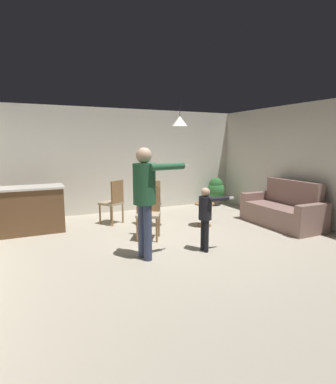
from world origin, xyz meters
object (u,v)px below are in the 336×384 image
(dining_chair_by_counter, at_px, (114,200))
(potted_plant_corner, at_px, (216,190))
(person_adult, at_px, (145,191))
(couch_floral, at_px, (283,211))
(spare_remote_on_table, at_px, (205,202))
(side_table_by_couch, at_px, (204,212))
(dining_chair_near_wall, at_px, (150,201))
(person_child, at_px, (206,212))
(dining_chair_centre_back, at_px, (149,210))
(kitchen_counter, at_px, (32,210))

(dining_chair_by_counter, height_order, potted_plant_corner, dining_chair_by_counter)
(person_adult, distance_m, dining_chair_by_counter, 2.31)
(couch_floral, distance_m, spare_remote_on_table, 1.77)
(side_table_by_couch, height_order, dining_chair_near_wall, dining_chair_near_wall)
(person_adult, xyz_separation_m, potted_plant_corner, (3.38, 3.05, -0.64))
(dining_chair_near_wall, bearing_deg, person_child, -93.44)
(dining_chair_by_counter, relative_size, dining_chair_centre_back, 1.00)
(couch_floral, height_order, spare_remote_on_table, couch_floral)
(side_table_by_couch, bearing_deg, couch_floral, -22.85)
(person_adult, distance_m, potted_plant_corner, 4.59)
(couch_floral, distance_m, dining_chair_by_counter, 3.80)
(side_table_by_couch, xyz_separation_m, spare_remote_on_table, (0.02, 0.02, 0.21))
(dining_chair_near_wall, bearing_deg, side_table_by_couch, -39.56)
(side_table_by_couch, distance_m, dining_chair_near_wall, 1.22)
(person_adult, height_order, dining_chair_near_wall, person_adult)
(kitchen_counter, relative_size, spare_remote_on_table, 9.69)
(dining_chair_by_counter, relative_size, dining_chair_near_wall, 1.00)
(person_child, bearing_deg, couch_floral, 107.10)
(side_table_by_couch, xyz_separation_m, potted_plant_corner, (1.53, 1.82, 0.12))
(side_table_by_couch, relative_size, dining_chair_near_wall, 0.52)
(person_child, xyz_separation_m, potted_plant_corner, (2.35, 3.17, -0.23))
(spare_remote_on_table, bearing_deg, couch_floral, -23.60)
(dining_chair_near_wall, relative_size, potted_plant_corner, 1.23)
(dining_chair_by_counter, relative_size, spare_remote_on_table, 7.69)
(dining_chair_near_wall, bearing_deg, potted_plant_corner, 15.44)
(couch_floral, bearing_deg, person_adult, 98.84)
(person_adult, bearing_deg, spare_remote_on_table, 115.36)
(potted_plant_corner, bearing_deg, person_adult, -137.92)
(couch_floral, bearing_deg, side_table_by_couch, 67.18)
(couch_floral, distance_m, side_table_by_couch, 1.77)
(kitchen_counter, distance_m, dining_chair_centre_back, 2.44)
(side_table_by_couch, height_order, person_adult, person_adult)
(dining_chair_near_wall, distance_m, dining_chair_centre_back, 0.94)
(side_table_by_couch, bearing_deg, dining_chair_by_counter, 149.86)
(person_child, bearing_deg, person_adult, -94.85)
(kitchen_counter, xyz_separation_m, dining_chair_near_wall, (2.39, -0.50, 0.07))
(couch_floral, bearing_deg, dining_chair_near_wall, 64.51)
(side_table_by_couch, xyz_separation_m, person_child, (-0.82, -1.35, 0.35))
(kitchen_counter, xyz_separation_m, person_adult, (1.59, -2.31, 0.61))
(couch_floral, height_order, person_child, person_child)
(person_adult, distance_m, dining_chair_centre_back, 1.18)
(dining_chair_near_wall, distance_m, spare_remote_on_table, 1.21)
(kitchen_counter, relative_size, person_adult, 0.72)
(dining_chair_near_wall, xyz_separation_m, dining_chair_centre_back, (-0.37, -0.86, 0.00))
(dining_chair_by_counter, bearing_deg, side_table_by_couch, -63.56)
(person_adult, bearing_deg, couch_floral, 90.57)
(person_adult, xyz_separation_m, person_child, (1.03, -0.12, -0.41))
(kitchen_counter, distance_m, dining_chair_by_counter, 1.68)
(dining_chair_by_counter, xyz_separation_m, potted_plant_corner, (3.29, 0.80, -0.10))
(side_table_by_couch, height_order, dining_chair_by_counter, dining_chair_by_counter)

